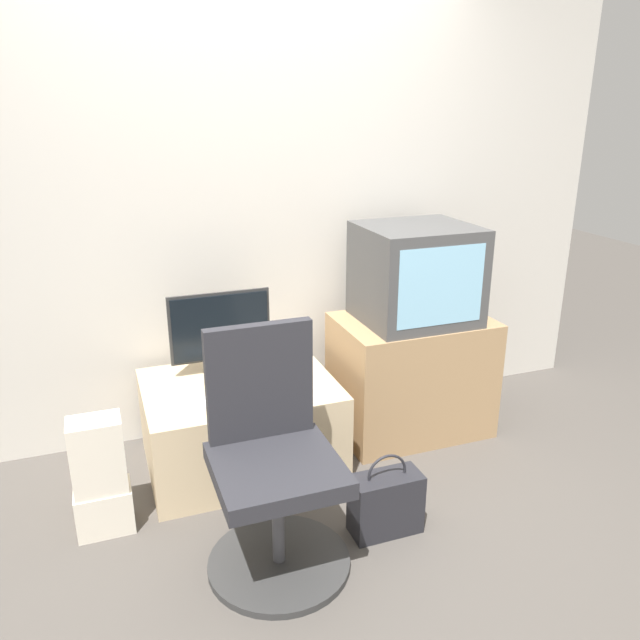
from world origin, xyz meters
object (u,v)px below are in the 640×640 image
object	(u,v)px
handbag	(386,503)
main_monitor	(221,333)
keyboard	(242,396)
cardboard_box_lower	(105,509)
crt_tv	(416,274)
office_chair	(273,471)
mouse	(291,389)

from	to	relation	value
handbag	main_monitor	bearing A→B (deg)	118.29
keyboard	cardboard_box_lower	world-z (taller)	keyboard
crt_tv	cardboard_box_lower	distance (m)	1.91
cardboard_box_lower	office_chair	bearing A→B (deg)	-33.61
crt_tv	keyboard	bearing A→B (deg)	-169.69
crt_tv	handbag	world-z (taller)	crt_tv
office_chair	handbag	world-z (taller)	office_chair
keyboard	crt_tv	bearing A→B (deg)	10.31
main_monitor	cardboard_box_lower	size ratio (longest dim) A/B	2.18
mouse	office_chair	bearing A→B (deg)	-114.31
main_monitor	keyboard	size ratio (longest dim) A/B	1.39
cardboard_box_lower	mouse	bearing A→B (deg)	9.24
main_monitor	handbag	size ratio (longest dim) A/B	1.37
keyboard	handbag	xyz separation A→B (m)	(0.48, -0.60, -0.32)
keyboard	crt_tv	xyz separation A→B (m)	(1.01, 0.18, 0.47)
main_monitor	mouse	xyz separation A→B (m)	(0.26, -0.35, -0.20)
mouse	keyboard	bearing A→B (deg)	177.13
mouse	office_chair	world-z (taller)	office_chair
main_monitor	office_chair	size ratio (longest dim) A/B	0.54
mouse	cardboard_box_lower	bearing A→B (deg)	-170.76
main_monitor	office_chair	bearing A→B (deg)	-89.89
main_monitor	mouse	distance (m)	0.48
keyboard	office_chair	size ratio (longest dim) A/B	0.38
crt_tv	handbag	size ratio (longest dim) A/B	1.52
cardboard_box_lower	main_monitor	bearing A→B (deg)	37.39
mouse	handbag	distance (m)	0.71
mouse	crt_tv	xyz separation A→B (m)	(0.77, 0.20, 0.46)
crt_tv	office_chair	distance (m)	1.39
main_monitor	cardboard_box_lower	xyz separation A→B (m)	(-0.65, -0.50, -0.57)
office_chair	cardboard_box_lower	size ratio (longest dim) A/B	4.07
crt_tv	office_chair	world-z (taller)	crt_tv
crt_tv	cardboard_box_lower	size ratio (longest dim) A/B	2.43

